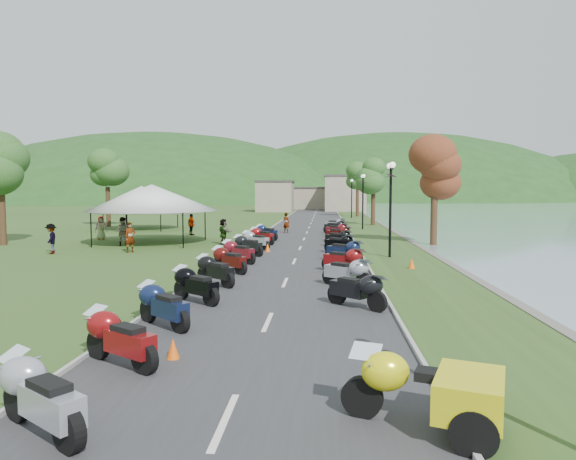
{
  "coord_description": "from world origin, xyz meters",
  "views": [
    {
      "loc": [
        1.53,
        -9.58,
        3.57
      ],
      "look_at": [
        -0.6,
        19.91,
        1.3
      ],
      "focal_mm": 32.0,
      "sensor_mm": 36.0,
      "label": 1
    }
  ],
  "objects": [
    {
      "name": "vendor_tent_main",
      "position": [
        -10.22,
        24.57,
        2.0
      ],
      "size": [
        5.9,
        5.9,
        4.0
      ],
      "primitive_type": null,
      "color": "silver",
      "rests_on": "ground"
    },
    {
      "name": "ground",
      "position": [
        0.0,
        0.0,
        0.0
      ],
      "size": [
        400.0,
        400.0,
        0.0
      ],
      "primitive_type": "plane",
      "color": "#3B5C24",
      "rests_on": "ground"
    },
    {
      "name": "hills_backdrop",
      "position": [
        0.0,
        200.0,
        0.0
      ],
      "size": [
        360.0,
        120.0,
        76.0
      ],
      "primitive_type": null,
      "color": "#285621",
      "rests_on": "ground"
    },
    {
      "name": "traffic_cone_near",
      "position": [
        -1.66,
        0.84,
        0.23
      ],
      "size": [
        0.29,
        0.29,
        0.45
      ],
      "primitive_type": "cone",
      "color": "#F2590C",
      "rests_on": "ground"
    },
    {
      "name": "road",
      "position": [
        0.0,
        40.0,
        0.01
      ],
      "size": [
        7.0,
        120.0,
        0.02
      ],
      "primitive_type": "cube",
      "color": "#343437",
      "rests_on": "ground"
    },
    {
      "name": "moto_row_right",
      "position": [
        2.4,
        21.16,
        0.55
      ],
      "size": [
        2.6,
        32.93,
        1.1
      ],
      "primitive_type": null,
      "color": "#331411",
      "rests_on": "ground"
    },
    {
      "name": "vendor_tent_side",
      "position": [
        -15.37,
        36.74,
        2.0
      ],
      "size": [
        5.17,
        5.17,
        4.0
      ],
      "primitive_type": null,
      "color": "silver",
      "rests_on": "ground"
    },
    {
      "name": "tree_park_left",
      "position": [
        -19.6,
        22.56,
        4.41
      ],
      "size": [
        3.17,
        3.17,
        8.81
      ],
      "primitive_type": null,
      "color": "#396C2A",
      "rests_on": "ground"
    },
    {
      "name": "yellow_trike",
      "position": [
        3.0,
        -2.0,
        0.56
      ],
      "size": [
        2.84,
        2.27,
        1.13
      ],
      "primitive_type": null,
      "rotation": [
        0.0,
        0.0,
        2.8
      ],
      "color": "yellow",
      "rests_on": "ground"
    },
    {
      "name": "pedestrian_a",
      "position": [
        -9.69,
        19.15,
        0.0
      ],
      "size": [
        0.77,
        0.79,
        1.75
      ],
      "primitive_type": "imported",
      "rotation": [
        0.0,
        0.0,
        0.86
      ],
      "color": "slate",
      "rests_on": "ground"
    },
    {
      "name": "pedestrian_b",
      "position": [
        -11.52,
        22.5,
        0.0
      ],
      "size": [
        0.95,
        0.58,
        1.88
      ],
      "primitive_type": "imported",
      "rotation": [
        0.0,
        0.0,
        3.23
      ],
      "color": "slate",
      "rests_on": "ground"
    },
    {
      "name": "far_building",
      "position": [
        -2.0,
        85.0,
        2.5
      ],
      "size": [
        18.0,
        16.0,
        5.0
      ],
      "primitive_type": "cube",
      "color": "gray",
      "rests_on": "ground"
    },
    {
      "name": "tree_lakeside",
      "position": [
        8.69,
        24.73,
        3.91
      ],
      "size": [
        2.81,
        2.81,
        7.81
      ],
      "primitive_type": null,
      "color": "#396C2A",
      "rests_on": "ground"
    },
    {
      "name": "pedestrian_c",
      "position": [
        -13.91,
        18.21,
        0.0
      ],
      "size": [
        0.73,
        1.19,
        1.72
      ],
      "primitive_type": "imported",
      "rotation": [
        0.0,
        0.0,
        4.97
      ],
      "color": "slate",
      "rests_on": "ground"
    },
    {
      "name": "moto_row_left",
      "position": [
        -2.59,
        10.7,
        0.55
      ],
      "size": [
        2.6,
        35.06,
        1.1
      ],
      "primitive_type": null,
      "color": "#331411",
      "rests_on": "ground"
    }
  ]
}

